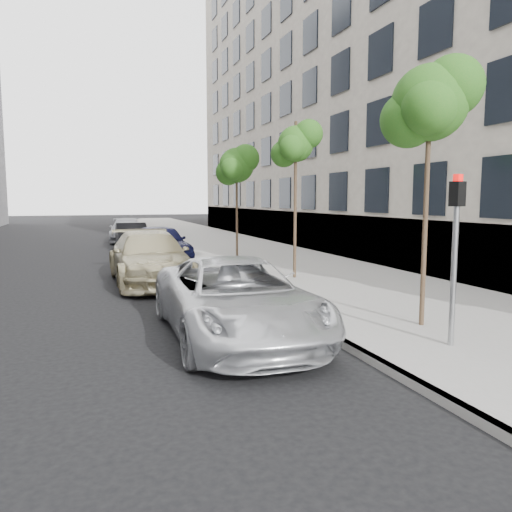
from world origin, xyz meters
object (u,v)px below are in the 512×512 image
sedan_black (132,237)px  suv (150,258)px  tree_far (237,165)px  signal_pole (455,239)px  tree_mid (296,144)px  sedan_rear (127,230)px  tree_near (431,103)px  minivan (236,299)px  sedan_blue (161,243)px

sedan_black → suv: bearing=-91.5°
tree_far → signal_pole: size_ratio=1.66×
tree_mid → sedan_black: size_ratio=1.16×
tree_far → suv: tree_far is taller
tree_far → sedan_black: 7.71m
signal_pole → sedan_rear: size_ratio=0.59×
tree_near → sedan_rear: size_ratio=1.05×
tree_near → suv: size_ratio=0.93×
signal_pole → suv: signal_pole is taller
minivan → sedan_blue: size_ratio=1.20×
sedan_blue → sedan_black: size_ratio=1.07×
minivan → suv: suv is taller
signal_pole → sedan_rear: signal_pole is taller
sedan_rear → sedan_blue: bearing=-81.7°
signal_pole → sedan_black: bearing=83.5°
suv → sedan_blue: size_ratio=1.22×
sedan_blue → sedan_rear: bearing=86.8°
tree_near → sedan_rear: (-3.96, 23.81, -3.80)m
tree_far → sedan_blue: 4.75m
tree_far → suv: 7.72m
tree_near → sedan_blue: 14.35m
tree_near → tree_far: bearing=90.0°
sedan_black → tree_near: bearing=-76.9°
tree_near → signal_pole: 2.91m
tree_near → sedan_blue: bearing=103.9°
tree_near → sedan_blue: (-3.33, 13.45, -3.75)m
sedan_blue → suv: bearing=-108.4°
tree_far → sedan_rear: size_ratio=0.98×
minivan → sedan_blue: 12.68m
tree_far → minivan: 13.22m
tree_mid → sedan_rear: bearing=102.9°
tree_far → suv: bearing=-130.5°
tree_near → signal_pole: (-0.44, -1.36, -2.53)m
sedan_black → sedan_blue: bearing=-80.4°
sedan_rear → tree_far: bearing=-65.1°
sedan_blue → sedan_black: (-0.81, 5.08, -0.07)m
signal_pole → minivan: 4.11m
suv → minivan: bearing=-84.4°
sedan_blue → tree_near: bearing=-82.8°
tree_far → sedan_rear: bearing=110.1°
minivan → tree_near: bearing=-10.5°
tree_mid → signal_pole: (-0.44, -7.86, -2.40)m
sedan_blue → tree_far: bearing=-14.4°
tree_near → tree_mid: tree_near is taller
tree_far → sedan_rear: 12.01m
minivan → suv: size_ratio=0.98×
suv → sedan_black: (0.39, 10.82, -0.11)m
sedan_black → sedan_rear: 5.28m
tree_mid → tree_far: (0.00, 6.50, -0.25)m
tree_near → sedan_black: bearing=102.6°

